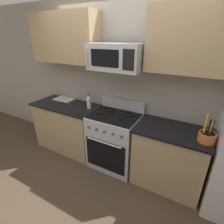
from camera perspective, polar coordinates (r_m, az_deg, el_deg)
The scene contains 11 objects.
ground_plane at distance 2.77m, azimuth -6.49°, elevation -24.22°, with size 16.00×16.00×0.00m, color #473828.
wall_back at distance 2.86m, azimuth 4.62°, elevation 8.63°, with size 8.00×0.10×2.60m, color #9E998E.
counter_left at distance 3.42m, azimuth -14.21°, elevation -4.63°, with size 1.24×0.62×0.91m.
range_oven at distance 2.89m, azimuth 0.91°, elevation -9.15°, with size 0.76×0.66×1.09m.
counter_right at distance 2.68m, azimuth 18.14°, elevation -14.01°, with size 0.97×0.62×0.91m.
microwave at distance 2.46m, azimuth 1.42°, elevation 17.67°, with size 0.74×0.44×0.35m.
upper_cabinets_left at distance 3.14m, azimuth -15.26°, elevation 22.40°, with size 1.23×0.34×0.76m.
upper_cabinets_right at distance 2.31m, azimuth 24.42°, elevation 20.88°, with size 0.96×0.34×0.76m.
utensil_crock at distance 2.31m, azimuth 28.80°, elevation -7.09°, with size 0.19×0.19×0.34m.
cutting_board at distance 3.49m, azimuth -15.45°, elevation 4.10°, with size 0.39×0.25×0.02m, color silver.
bottle_vinegar at distance 2.94m, azimuth -7.68°, elevation 3.27°, with size 0.07×0.07×0.25m.
Camera 1 is at (1.14, -1.46, 2.06)m, focal length 27.77 mm.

